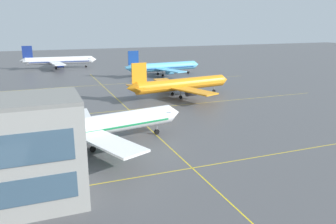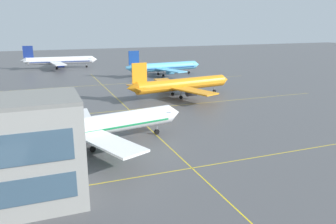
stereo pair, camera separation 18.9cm
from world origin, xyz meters
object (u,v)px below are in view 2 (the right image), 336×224
at_px(airliner_second_row, 94,126).
at_px(airliner_far_left_stand, 164,67).
at_px(airliner_third_row, 181,85).
at_px(airliner_far_right_stand, 59,61).

height_order(airliner_second_row, airliner_far_left_stand, airliner_second_row).
distance_m(airliner_third_row, airliner_far_right_stand, 90.37).
bearing_deg(airliner_second_row, airliner_far_left_stand, 61.17).
relative_size(airliner_second_row, airliner_far_right_stand, 1.00).
distance_m(airliner_far_left_stand, airliner_far_right_stand, 58.85).
bearing_deg(airliner_far_right_stand, airliner_far_left_stand, -44.91).
bearing_deg(airliner_far_left_stand, airliner_third_row, -103.28).
xyz_separation_m(airliner_third_row, airliner_far_left_stand, (10.19, 43.16, -0.07)).
relative_size(airliner_second_row, airliner_third_row, 1.01).
height_order(airliner_third_row, airliner_far_right_stand, airliner_far_right_stand).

